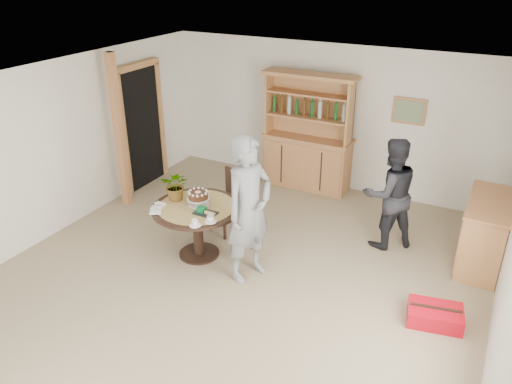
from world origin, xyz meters
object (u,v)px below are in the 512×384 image
object	(u,v)px
red_suitcase	(435,315)
dining_table	(197,216)
teen_boy	(249,210)
sideboard	(484,233)
hutch	(307,150)
dining_chair	(230,197)
adult_person	(390,194)

from	to	relation	value
red_suitcase	dining_table	bearing A→B (deg)	169.77
teen_boy	sideboard	bearing A→B (deg)	-38.88
hutch	sideboard	bearing A→B (deg)	-22.21
dining_table	dining_chair	xyz separation A→B (m)	(0.03, 0.82, -0.07)
hutch	dining_table	xyz separation A→B (m)	(-0.45, -2.82, -0.08)
teen_boy	dining_table	bearing A→B (deg)	101.95
sideboard	red_suitcase	size ratio (longest dim) A/B	1.89
dining_table	dining_chair	distance (m)	0.83
hutch	red_suitcase	bearing A→B (deg)	-45.54
dining_table	red_suitcase	size ratio (longest dim) A/B	1.80
hutch	sideboard	world-z (taller)	hutch
hutch	dining_table	size ratio (longest dim) A/B	1.70
hutch	teen_boy	xyz separation A→B (m)	(0.40, -2.92, 0.27)
adult_person	dining_table	bearing A→B (deg)	-6.78
sideboard	adult_person	world-z (taller)	adult_person
adult_person	sideboard	bearing A→B (deg)	144.31
red_suitcase	sideboard	bearing A→B (deg)	67.30
teen_boy	adult_person	world-z (taller)	teen_boy
dining_chair	red_suitcase	distance (m)	3.27
dining_table	teen_boy	size ratio (longest dim) A/B	0.63
hutch	adult_person	xyz separation A→B (m)	(1.77, -1.35, 0.12)
teen_boy	hutch	bearing A→B (deg)	26.57
dining_chair	adult_person	bearing A→B (deg)	36.02
sideboard	dining_table	size ratio (longest dim) A/B	1.05
sideboard	dining_table	distance (m)	3.83
dining_chair	red_suitcase	xyz separation A→B (m)	(3.14, -0.78, -0.43)
hutch	teen_boy	bearing A→B (deg)	-82.10
sideboard	dining_chair	bearing A→B (deg)	-167.75
adult_person	dining_chair	bearing A→B (deg)	-23.91
sideboard	dining_chair	xyz separation A→B (m)	(-3.46, -0.75, 0.06)
dining_table	dining_chair	bearing A→B (deg)	88.15
hutch	sideboard	size ratio (longest dim) A/B	1.62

